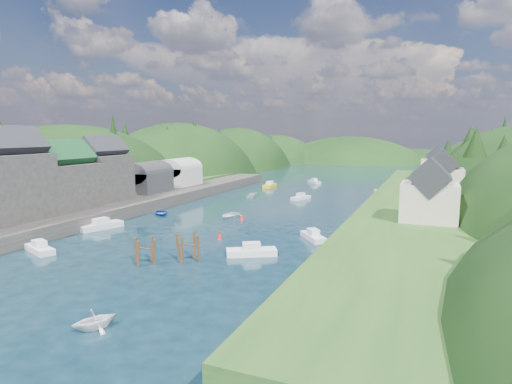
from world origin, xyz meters
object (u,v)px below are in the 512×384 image
at_px(piling_cluster_near, 145,253).
at_px(channel_buoy_near, 220,235).
at_px(channel_buoy_far, 242,217).
at_px(piling_cluster_far, 188,250).

relative_size(piling_cluster_near, channel_buoy_near, 3.02).
relative_size(piling_cluster_near, channel_buoy_far, 3.02).
relative_size(piling_cluster_far, channel_buoy_far, 3.22).
bearing_deg(piling_cluster_far, channel_buoy_far, 99.35).
bearing_deg(channel_buoy_far, channel_buoy_near, -78.91).
bearing_deg(piling_cluster_near, channel_buoy_far, 89.90).
bearing_deg(channel_buoy_near, piling_cluster_near, -101.35).
xyz_separation_m(piling_cluster_near, channel_buoy_far, (0.05, 24.94, -0.61)).
xyz_separation_m(piling_cluster_near, piling_cluster_far, (3.71, 2.65, 0.11)).
distance_m(piling_cluster_near, channel_buoy_near, 12.70).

